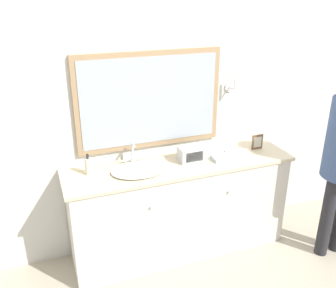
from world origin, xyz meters
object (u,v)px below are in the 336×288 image
Objects in this scene: appliance_box at (191,154)px; sink_basin at (139,169)px; picture_frame at (257,142)px; soap_bottle at (88,166)px.

sink_basin is at bearing -175.97° from appliance_box.
picture_frame is at bearing 2.73° from sink_basin.
soap_bottle reaches higher than picture_frame.
soap_bottle is (-0.40, 0.09, 0.05)m from sink_basin.
sink_basin is 0.50m from appliance_box.
sink_basin is 1.19m from picture_frame.
picture_frame is (0.69, 0.02, 0.01)m from appliance_box.
picture_frame reaches higher than appliance_box.
sink_basin reaches higher than appliance_box.
appliance_box is (0.50, 0.03, 0.05)m from sink_basin.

